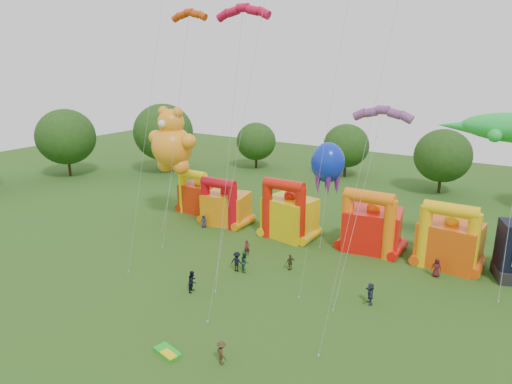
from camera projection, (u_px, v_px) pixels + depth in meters
The scene contains 21 objects.
ground at pixel (132, 376), 28.82m from camera, with size 160.00×160.00×0.00m, color #304E15.
tree_ring at pixel (118, 278), 28.15m from camera, with size 120.38×122.45×12.07m.
bouncy_castle_0 at pixel (199, 195), 59.47m from camera, with size 4.69×3.79×5.85m.
bouncy_castle_1 at pixel (225, 206), 55.24m from camera, with size 5.83×5.02×5.93m.
bouncy_castle_2 at pixel (289, 214), 50.98m from camera, with size 5.93×5.08×6.92m.
bouncy_castle_3 at pixel (371, 227), 47.47m from camera, with size 6.32×5.40×6.75m.
bouncy_castle_4 at pixel (449, 241), 43.69m from camera, with size 5.83×4.86×6.68m.
teddy_bear_kite at pixel (171, 154), 54.30m from camera, with size 6.91×6.50×14.12m.
octopus_kite at pixel (326, 184), 50.44m from camera, with size 3.75×6.58×10.63m.
parafoil_kites at pixel (239, 155), 41.56m from camera, with size 24.34×9.15×24.68m.
diamond_kites at pixel (262, 122), 34.86m from camera, with size 22.97×13.66×35.27m.
folded_kite_bundle at pixel (167, 352), 30.96m from camera, with size 2.17×1.44×0.31m.
spectator_0 at pixel (204, 221), 54.25m from camera, with size 0.76×0.49×1.55m, color #24263C.
spectator_1 at pixel (247, 248), 46.45m from camera, with size 0.60×0.39×1.65m, color #53171E.
spectator_2 at pixel (245, 262), 42.86m from camera, with size 0.94×0.73×1.94m, color #19402E.
spectator_3 at pixel (237, 262), 42.91m from camera, with size 1.26×0.73×1.96m, color black.
spectator_4 at pixel (290, 262), 43.18m from camera, with size 0.94×0.39×1.60m, color #3E3919.
spectator_5 at pixel (370, 294), 37.15m from camera, with size 1.71×0.54×1.84m, color #262A3F.
spectator_6 at pixel (437, 268), 41.84m from camera, with size 0.88×0.57×1.80m, color #4C151A.
spectator_8 at pixel (193, 281), 39.14m from camera, with size 0.93×0.73×1.92m, color black.
spectator_9 at pixel (222, 353), 29.78m from camera, with size 1.07×0.61×1.65m, color #3E2B19.
Camera 1 is at (19.72, -16.45, 19.22)m, focal length 32.00 mm.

